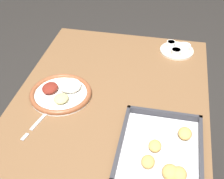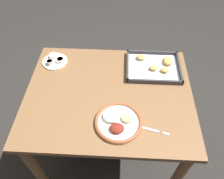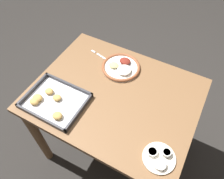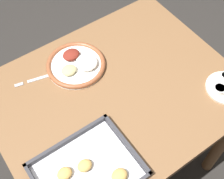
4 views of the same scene
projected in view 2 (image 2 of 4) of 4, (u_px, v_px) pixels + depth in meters
The scene contains 6 objects.
ground_plane at pixel (110, 149), 1.85m from camera, with size 8.00×8.00×0.00m, color #282623.
dining_table at pixel (109, 106), 1.38m from camera, with size 0.97×0.77×0.75m.
dinner_plate at pixel (118, 122), 1.13m from camera, with size 0.25×0.25×0.04m.
fork at pixel (148, 129), 1.11m from camera, with size 0.19×0.06×0.00m.
saucer_plate at pixel (55, 60), 1.43m from camera, with size 0.16×0.16×0.04m.
baking_tray at pixel (155, 66), 1.40m from camera, with size 0.34×0.28×0.04m.
Camera 2 is at (0.06, -0.80, 1.74)m, focal length 35.00 mm.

